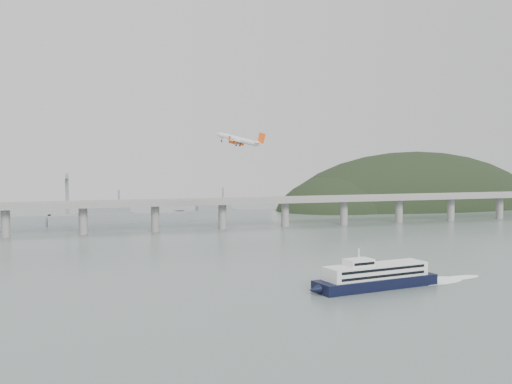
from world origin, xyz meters
name	(u,v)px	position (x,y,z in m)	size (l,w,h in m)	color
ground	(296,285)	(0.00, 0.00, 0.00)	(900.00, 900.00, 0.00)	slate
bridge	(194,206)	(-1.15, 200.00, 17.65)	(800.00, 22.00, 23.90)	gray
headland	(427,224)	(285.18, 331.75, -19.34)	(365.00, 155.00, 156.00)	black
ferry	(376,277)	(29.08, -15.24, 4.58)	(89.31, 25.34, 16.90)	black
airliner	(239,140)	(5.92, 105.61, 63.66)	(26.82, 26.82, 10.33)	silver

